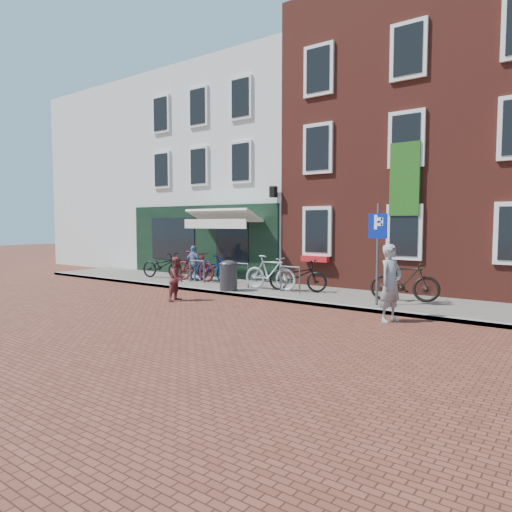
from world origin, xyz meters
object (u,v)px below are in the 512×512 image
Objects in this scene: litter_bin at (228,274)px; bicycle_5 at (405,281)px; bicycle_4 at (298,275)px; parking_sign at (378,240)px; bicycle_1 at (195,266)px; bicycle_2 at (212,268)px; woman at (391,283)px; bicycle_3 at (270,273)px; boy at (177,279)px; bicycle_0 at (162,265)px; cafe_person at (194,263)px.

litter_bin is 0.56× the size of bicycle_5.
parking_sign is at bearing -120.53° from bicycle_4.
bicycle_1 is 7.87m from bicycle_5.
bicycle_4 is at bearing 162.77° from parking_sign.
bicycle_1 is at bearing 123.27° from bicycle_2.
woman is 0.96× the size of bicycle_3.
boy reaches higher than bicycle_4.
bicycle_0 is 6.13m from bicycle_4.
bicycle_0 is 1.03× the size of bicycle_1.
bicycle_5 reaches higher than bicycle_2.
litter_bin is 0.80× the size of boy.
bicycle_2 is at bearing 89.85° from woman.
parking_sign is 1.44× the size of bicycle_1.
bicycle_4 is (4.48, 0.02, -0.06)m from bicycle_1.
parking_sign reaches higher than bicycle_2.
bicycle_2 is (2.30, 0.36, 0.00)m from bicycle_0.
woman is 8.05m from bicycle_2.
woman is 2.41m from bicycle_5.
litter_bin is 5.78m from woman.
cafe_person is at bearing 77.09° from bicycle_4.
litter_bin is at bearing -113.20° from bicycle_0.
bicycle_0 is at bearing 78.03° from bicycle_4.
bicycle_2 is 1.00× the size of bicycle_4.
litter_bin is 2.92m from cafe_person.
cafe_person is 0.72× the size of bicycle_5.
bicycle_4 is (3.82, -0.22, 0.00)m from bicycle_2.
woman reaches higher than bicycle_4.
bicycle_4 is at bearing 77.29° from woman.
bicycle_2 is (-7.65, 2.47, -0.29)m from woman.
woman is 10.18m from bicycle_0.
parking_sign is 1.40× the size of bicycle_0.
bicycle_1 and bicycle_3 have the same top height.
bicycle_2 and bicycle_4 have the same top height.
woman is (0.84, -1.32, -0.92)m from parking_sign.
bicycle_5 is at bearing 68.71° from parking_sign.
parking_sign is 1.40× the size of bicycle_4.
bicycle_1 reaches higher than litter_bin.
boy is 0.69× the size of bicycle_5.
cafe_person is 0.72× the size of bicycle_1.
bicycle_5 is at bearing -97.55° from bicycle_0.
boy is 6.48m from bicycle_5.
parking_sign reaches higher than boy.
cafe_person is at bearing 81.50° from bicycle_3.
woman reaches higher than bicycle_0.
bicycle_0 is 1.66m from bicycle_1.
boy reaches higher than bicycle_0.
woman is at bearing -107.12° from bicycle_1.
woman is at bearing -111.00° from bicycle_0.
bicycle_1 is at bearing 173.09° from parking_sign.
cafe_person is at bearing 92.85° from woman.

